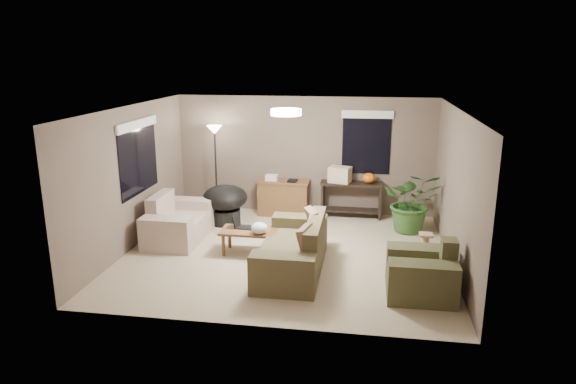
% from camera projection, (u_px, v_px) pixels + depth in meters
% --- Properties ---
extents(room_shell, '(5.50, 5.50, 5.50)m').
position_uv_depth(room_shell, '(286.00, 184.00, 8.59)').
color(room_shell, tan).
rests_on(room_shell, ground).
extents(main_sofa, '(0.95, 2.20, 0.85)m').
position_uv_depth(main_sofa, '(295.00, 251.00, 8.21)').
color(main_sofa, brown).
rests_on(main_sofa, ground).
extents(throw_pillows, '(0.39, 1.40, 0.47)m').
position_uv_depth(throw_pillows, '(311.00, 231.00, 8.08)').
color(throw_pillows, '#8C7251').
rests_on(throw_pillows, main_sofa).
extents(loveseat, '(0.90, 1.60, 0.85)m').
position_uv_depth(loveseat, '(177.00, 223.00, 9.56)').
color(loveseat, beige).
rests_on(loveseat, ground).
extents(armchair, '(0.95, 1.00, 0.85)m').
position_uv_depth(armchair, '(422.00, 274.00, 7.34)').
color(armchair, '#48492C').
rests_on(armchair, ground).
extents(coffee_table, '(1.00, 0.55, 0.42)m').
position_uv_depth(coffee_table, '(250.00, 233.00, 8.84)').
color(coffee_table, brown).
rests_on(coffee_table, ground).
extents(laptop, '(0.39, 0.25, 0.24)m').
position_uv_depth(laptop, '(242.00, 224.00, 8.93)').
color(laptop, black).
rests_on(laptop, coffee_table).
extents(plastic_bag, '(0.34, 0.33, 0.19)m').
position_uv_depth(plastic_bag, '(259.00, 228.00, 8.63)').
color(plastic_bag, white).
rests_on(plastic_bag, coffee_table).
extents(desk, '(1.10, 0.50, 0.75)m').
position_uv_depth(desk, '(283.00, 198.00, 10.97)').
color(desk, brown).
rests_on(desk, ground).
extents(desk_papers, '(0.68, 0.27, 0.12)m').
position_uv_depth(desk_papers, '(276.00, 178.00, 10.88)').
color(desk_papers, silver).
rests_on(desk_papers, desk).
extents(console_table, '(1.30, 0.40, 0.75)m').
position_uv_depth(console_table, '(351.00, 197.00, 10.80)').
color(console_table, black).
rests_on(console_table, ground).
extents(pumpkin, '(0.29, 0.29, 0.22)m').
position_uv_depth(pumpkin, '(369.00, 178.00, 10.64)').
color(pumpkin, orange).
rests_on(pumpkin, console_table).
extents(cardboard_box, '(0.50, 0.42, 0.33)m').
position_uv_depth(cardboard_box, '(340.00, 175.00, 10.72)').
color(cardboard_box, beige).
rests_on(cardboard_box, console_table).
extents(papasan_chair, '(1.16, 1.16, 0.80)m').
position_uv_depth(papasan_chair, '(225.00, 201.00, 10.37)').
color(papasan_chair, black).
rests_on(papasan_chair, ground).
extents(floor_lamp, '(0.32, 0.32, 1.91)m').
position_uv_depth(floor_lamp, '(215.00, 140.00, 10.74)').
color(floor_lamp, black).
rests_on(floor_lamp, ground).
extents(ceiling_fixture, '(0.50, 0.50, 0.10)m').
position_uv_depth(ceiling_fixture, '(286.00, 112.00, 8.28)').
color(ceiling_fixture, white).
rests_on(ceiling_fixture, room_shell).
extents(houseplant, '(1.09, 1.21, 0.94)m').
position_uv_depth(houseplant, '(412.00, 208.00, 9.90)').
color(houseplant, '#2D5923').
rests_on(houseplant, ground).
extents(cat_scratching_post, '(0.32, 0.32, 0.50)m').
position_uv_depth(cat_scratching_post, '(425.00, 250.00, 8.48)').
color(cat_scratching_post, tan).
rests_on(cat_scratching_post, ground).
extents(window_left, '(0.05, 1.56, 1.33)m').
position_uv_depth(window_left, '(138.00, 145.00, 9.15)').
color(window_left, black).
rests_on(window_left, room_shell).
extents(window_back, '(1.06, 0.05, 1.33)m').
position_uv_depth(window_back, '(367.00, 132.00, 10.62)').
color(window_back, black).
rests_on(window_back, room_shell).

